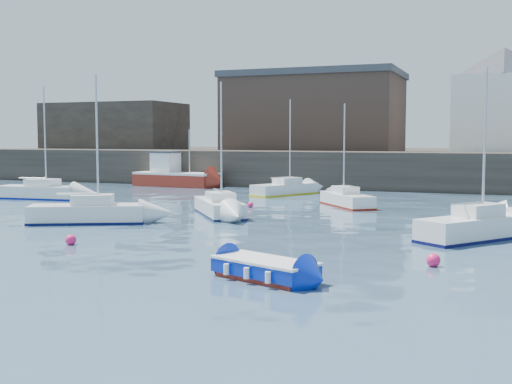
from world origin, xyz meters
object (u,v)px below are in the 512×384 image
(blue_dinghy, at_px, (265,268))
(buoy_mid, at_px, (433,266))
(sailboat_a, at_px, (88,213))
(sailboat_e, at_px, (39,192))
(buoy_far, at_px, (251,207))
(sailboat_c, at_px, (474,227))
(buoy_near, at_px, (71,245))
(sailboat_f, at_px, (347,199))
(sailboat_b, at_px, (219,207))
(sailboat_h, at_px, (285,189))
(fishing_boat, at_px, (174,175))

(blue_dinghy, bearing_deg, buoy_mid, 40.75)
(sailboat_a, relative_size, sailboat_e, 0.95)
(buoy_mid, height_order, buoy_far, buoy_mid)
(sailboat_c, xyz_separation_m, buoy_far, (-13.02, 8.06, -0.53))
(blue_dinghy, relative_size, sailboat_c, 0.50)
(blue_dinghy, distance_m, buoy_mid, 5.82)
(buoy_mid, bearing_deg, buoy_near, -176.74)
(sailboat_a, relative_size, sailboat_f, 1.16)
(sailboat_b, bearing_deg, blue_dinghy, -60.66)
(blue_dinghy, distance_m, sailboat_e, 29.10)
(sailboat_c, bearing_deg, buoy_near, -154.47)
(buoy_near, height_order, buoy_mid, buoy_mid)
(sailboat_h, distance_m, buoy_near, 23.83)
(blue_dinghy, bearing_deg, sailboat_h, 107.49)
(sailboat_h, height_order, buoy_mid, sailboat_h)
(blue_dinghy, height_order, buoy_far, blue_dinghy)
(sailboat_e, bearing_deg, sailboat_c, -15.37)
(sailboat_b, relative_size, sailboat_c, 1.01)
(sailboat_b, relative_size, buoy_mid, 15.64)
(sailboat_c, height_order, buoy_near, sailboat_c)
(sailboat_a, distance_m, buoy_far, 10.59)
(blue_dinghy, bearing_deg, buoy_far, 112.98)
(sailboat_c, bearing_deg, blue_dinghy, -118.32)
(blue_dinghy, height_order, sailboat_b, sailboat_b)
(buoy_near, bearing_deg, sailboat_h, 88.25)
(sailboat_b, bearing_deg, buoy_mid, -39.42)
(sailboat_f, relative_size, buoy_mid, 13.77)
(sailboat_h, relative_size, buoy_mid, 15.34)
(fishing_boat, relative_size, sailboat_f, 1.22)
(blue_dinghy, bearing_deg, sailboat_a, 145.32)
(sailboat_b, height_order, buoy_near, sailboat_b)
(blue_dinghy, xyz_separation_m, sailboat_b, (-7.75, 13.78, 0.12))
(sailboat_h, relative_size, buoy_near, 16.42)
(sailboat_c, height_order, sailboat_f, sailboat_c)
(blue_dinghy, xyz_separation_m, sailboat_h, (-8.46, 26.84, 0.11))
(buoy_mid, bearing_deg, sailboat_a, 164.06)
(sailboat_a, bearing_deg, blue_dinghy, -34.68)
(fishing_boat, height_order, buoy_mid, fishing_boat)
(sailboat_a, relative_size, buoy_near, 17.04)
(sailboat_f, relative_size, buoy_near, 14.74)
(sailboat_e, height_order, buoy_near, sailboat_e)
(buoy_near, relative_size, buoy_mid, 0.93)
(sailboat_c, xyz_separation_m, sailboat_h, (-13.84, 16.86, -0.08))
(fishing_boat, xyz_separation_m, sailboat_b, (12.30, -17.53, -0.48))
(sailboat_a, distance_m, sailboat_h, 18.66)
(sailboat_e, bearing_deg, sailboat_a, -40.91)
(sailboat_c, distance_m, buoy_near, 16.15)
(sailboat_b, relative_size, buoy_near, 16.74)
(buoy_near, xyz_separation_m, buoy_far, (1.54, 15.01, 0.00))
(blue_dinghy, xyz_separation_m, buoy_mid, (4.40, 3.80, -0.34))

